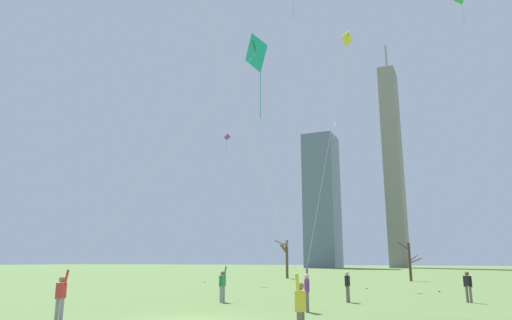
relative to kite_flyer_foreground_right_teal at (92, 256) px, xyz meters
name	(u,v)px	position (x,y,z in m)	size (l,w,h in m)	color
kite_flyer_foreground_right_teal	(92,256)	(0.00, 0.00, 0.00)	(8.86, 1.04, 9.21)	gray
kite_flyer_midfield_right_yellow	(317,229)	(5.84, 8.33, 1.30)	(1.08, 8.49, 17.06)	#726656
kite_flyer_midfield_center_red	(244,198)	(0.59, 11.23, 3.48)	(2.78, 7.66, 23.11)	gray
kite_flyer_midfield_left_orange	(270,215)	(7.77, -2.24, 0.95)	(1.03, 7.57, 10.68)	#726656
bystander_watching_nearby	(468,285)	(12.23, 14.76, -1.43)	(0.43, 0.36, 1.62)	#726656
bystander_strolling_midfield	(348,285)	(6.29, 12.36, -1.43)	(0.22, 0.51, 1.62)	#726656
distant_kite_low_near_trees_green	(459,16)	(13.54, 21.74, 17.88)	(3.86, 1.50, 22.37)	green
distant_kite_high_overhead_white	(338,141)	(2.67, 26.84, 10.54)	(2.94, 3.25, 14.99)	white
distant_kite_drifting_left_purple	(224,156)	(-10.51, 29.48, 10.94)	(1.94, 1.74, 15.82)	purple
bare_tree_right_of_center	(286,256)	(-8.15, 42.05, 0.42)	(1.83, 2.94, 4.75)	brown
bare_tree_center	(410,261)	(6.98, 39.96, -0.17)	(2.39, 2.01, 4.24)	#4C3828
skyline_wide_slab	(322,200)	(-25.42, 121.86, 18.06)	(9.46, 10.58, 40.79)	slate
skyline_tall_tower	(393,165)	(-4.84, 134.08, 29.77)	(5.18, 10.62, 73.78)	gray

